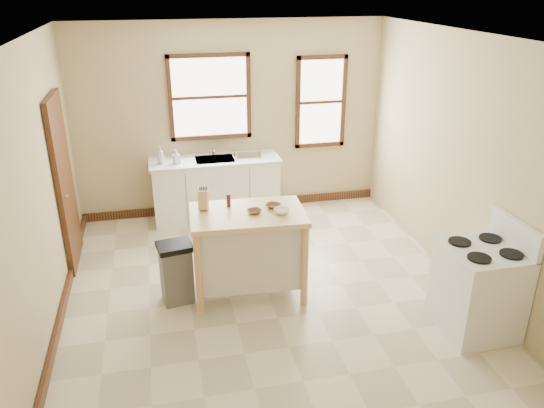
{
  "coord_description": "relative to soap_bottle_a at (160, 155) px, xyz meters",
  "views": [
    {
      "loc": [
        -1.08,
        -5.03,
        3.31
      ],
      "look_at": [
        0.14,
        0.4,
        0.93
      ],
      "focal_mm": 35.0,
      "sensor_mm": 36.0,
      "label": 1
    }
  ],
  "objects": [
    {
      "name": "bowl_a",
      "position": [
        0.92,
        -2.13,
        -0.02
      ],
      "size": [
        0.18,
        0.18,
        0.04
      ],
      "primitive_type": "imported",
      "rotation": [
        0.0,
        0.0,
        0.21
      ],
      "color": "brown",
      "rests_on": "kitchen_island"
    },
    {
      "name": "wall_right",
      "position": [
        3.31,
        -2.16,
        0.36
      ],
      "size": [
        0.04,
        5.0,
        2.8
      ],
      "primitive_type": "cube",
      "color": "tan",
      "rests_on": "ground"
    },
    {
      "name": "baseboard_left",
      "position": [
        -1.16,
        -2.16,
        -0.98
      ],
      "size": [
        0.04,
        5.0,
        0.12
      ],
      "primitive_type": "cube",
      "color": "black",
      "rests_on": "ground"
    },
    {
      "name": "door_left",
      "position": [
        -1.15,
        -0.86,
        0.01
      ],
      "size": [
        0.06,
        0.9,
        2.1
      ],
      "primitive_type": "cube",
      "color": "black",
      "rests_on": "ground"
    },
    {
      "name": "sink_counter",
      "position": [
        0.76,
        0.04,
        -0.58
      ],
      "size": [
        1.86,
        0.62,
        0.92
      ],
      "primitive_type": null,
      "color": "white",
      "rests_on": "ground"
    },
    {
      "name": "soap_bottle_a",
      "position": [
        0.0,
        0.0,
        0.0
      ],
      "size": [
        0.12,
        0.12,
        0.24
      ],
      "primitive_type": "imported",
      "rotation": [
        0.0,
        0.0,
        0.43
      ],
      "color": "#B2B2B2",
      "rests_on": "sink_counter"
    },
    {
      "name": "wall_left",
      "position": [
        -1.19,
        -2.16,
        0.36
      ],
      "size": [
        0.04,
        5.0,
        2.8
      ],
      "primitive_type": "cube",
      "color": "tan",
      "rests_on": "ground"
    },
    {
      "name": "kitchen_island",
      "position": [
        0.85,
        -2.09,
        -0.54
      ],
      "size": [
        1.26,
        0.84,
        1.0
      ],
      "primitive_type": null,
      "rotation": [
        0.0,
        0.0,
        -0.05
      ],
      "color": "#F7CA91",
      "rests_on": "ground"
    },
    {
      "name": "floor",
      "position": [
        1.06,
        -2.16,
        -1.04
      ],
      "size": [
        5.0,
        5.0,
        0.0
      ],
      "primitive_type": "plane",
      "color": "beige",
      "rests_on": "ground"
    },
    {
      "name": "bowl_b",
      "position": [
        1.15,
        -2.03,
        -0.02
      ],
      "size": [
        0.23,
        0.23,
        0.04
      ],
      "primitive_type": "imported",
      "rotation": [
        0.0,
        0.0,
        0.79
      ],
      "color": "brown",
      "rests_on": "kitchen_island"
    },
    {
      "name": "knife_block",
      "position": [
        0.41,
        -1.91,
        0.06
      ],
      "size": [
        0.13,
        0.13,
        0.2
      ],
      "primitive_type": null,
      "rotation": [
        0.0,
        0.0,
        -0.31
      ],
      "color": "tan",
      "rests_on": "kitchen_island"
    },
    {
      "name": "trash_bin",
      "position": [
        0.06,
        -2.08,
        -0.69
      ],
      "size": [
        0.41,
        0.36,
        0.7
      ],
      "primitive_type": null,
      "rotation": [
        0.0,
        0.0,
        0.17
      ],
      "color": "slate",
      "rests_on": "ground"
    },
    {
      "name": "faucet",
      "position": [
        0.76,
        0.22,
        -0.01
      ],
      "size": [
        0.03,
        0.03,
        0.22
      ],
      "primitive_type": "cylinder",
      "color": "silver",
      "rests_on": "sink_counter"
    },
    {
      "name": "window_side",
      "position": [
        2.41,
        0.32,
        0.56
      ],
      "size": [
        0.77,
        0.06,
        1.37
      ],
      "primitive_type": null,
      "color": "black",
      "rests_on": "wall_back"
    },
    {
      "name": "wall_back",
      "position": [
        1.06,
        0.34,
        0.36
      ],
      "size": [
        4.5,
        0.04,
        2.8
      ],
      "primitive_type": "cube",
      "color": "tan",
      "rests_on": "ground"
    },
    {
      "name": "bowl_c",
      "position": [
        1.2,
        -2.2,
        -0.01
      ],
      "size": [
        0.17,
        0.17,
        0.05
      ],
      "primitive_type": "imported",
      "rotation": [
        0.0,
        0.0,
        -0.01
      ],
      "color": "white",
      "rests_on": "kitchen_island"
    },
    {
      "name": "pepper_grinder",
      "position": [
        0.68,
        -1.9,
        0.03
      ],
      "size": [
        0.05,
        0.05,
        0.15
      ],
      "primitive_type": "cylinder",
      "rotation": [
        0.0,
        0.0,
        -0.16
      ],
      "color": "#3F1C11",
      "rests_on": "kitchen_island"
    },
    {
      "name": "window_main",
      "position": [
        0.76,
        0.32,
        0.71
      ],
      "size": [
        1.17,
        0.06,
        1.22
      ],
      "primitive_type": null,
      "color": "black",
      "rests_on": "wall_back"
    },
    {
      "name": "soap_bottle_b",
      "position": [
        0.21,
        -0.05,
        -0.02
      ],
      "size": [
        0.12,
        0.12,
        0.19
      ],
      "primitive_type": "imported",
      "rotation": [
        0.0,
        0.0,
        0.41
      ],
      "color": "#B2B2B2",
      "rests_on": "sink_counter"
    },
    {
      "name": "ceiling",
      "position": [
        1.06,
        -2.16,
        1.76
      ],
      "size": [
        5.0,
        5.0,
        0.0
      ],
      "primitive_type": "plane",
      "rotation": [
        3.14,
        0.0,
        0.0
      ],
      "color": "white",
      "rests_on": "ground"
    },
    {
      "name": "baseboard_back",
      "position": [
        1.06,
        0.31,
        -0.98
      ],
      "size": [
        4.5,
        0.04,
        0.12
      ],
      "primitive_type": "cube",
      "color": "black",
      "rests_on": "ground"
    },
    {
      "name": "dish_rack",
      "position": [
        1.23,
        0.05,
        -0.07
      ],
      "size": [
        0.44,
        0.36,
        0.1
      ],
      "primitive_type": null,
      "rotation": [
        0.0,
        0.0,
        0.19
      ],
      "color": "silver",
      "rests_on": "sink_counter"
    },
    {
      "name": "gas_stove",
      "position": [
        2.96,
        -3.24,
        -0.45
      ],
      "size": [
        0.73,
        0.74,
        1.18
      ],
      "primitive_type": null,
      "color": "white",
      "rests_on": "ground"
    }
  ]
}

